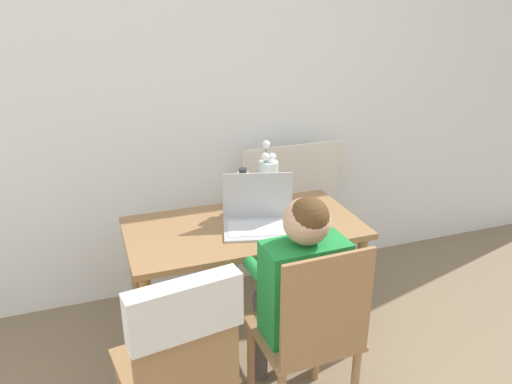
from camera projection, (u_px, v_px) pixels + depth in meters
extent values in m
cube|color=white|center=(209.00, 92.00, 2.91)|extent=(6.40, 0.05, 2.50)
cube|color=olive|center=(244.00, 228.00, 2.48)|extent=(1.16, 0.61, 0.03)
cylinder|color=olive|center=(150.00, 341.00, 2.23)|extent=(0.05, 0.05, 0.69)
cylinder|color=olive|center=(358.00, 296.00, 2.56)|extent=(0.05, 0.05, 0.69)
cylinder|color=olive|center=(136.00, 283.00, 2.67)|extent=(0.05, 0.05, 0.69)
cylinder|color=olive|center=(315.00, 251.00, 3.00)|extent=(0.05, 0.05, 0.69)
cube|color=olive|center=(302.00, 332.00, 2.12)|extent=(0.41, 0.41, 0.02)
cube|color=olive|center=(327.00, 310.00, 1.87)|extent=(0.38, 0.03, 0.46)
cylinder|color=olive|center=(316.00, 342.00, 2.41)|extent=(0.04, 0.04, 0.44)
cylinder|color=olive|center=(251.00, 360.00, 2.29)|extent=(0.04, 0.04, 0.44)
cube|color=olive|center=(172.00, 365.00, 1.93)|extent=(0.46, 0.46, 0.02)
cube|color=olive|center=(187.00, 344.00, 1.68)|extent=(0.38, 0.08, 0.46)
cylinder|color=olive|center=(199.00, 370.00, 2.23)|extent=(0.04, 0.04, 0.44)
cube|color=beige|center=(185.00, 309.00, 1.63)|extent=(0.40, 0.14, 0.20)
cube|color=#1E8438|center=(304.00, 288.00, 2.04)|extent=(0.35, 0.19, 0.42)
sphere|color=tan|center=(307.00, 221.00, 1.93)|extent=(0.19, 0.19, 0.19)
sphere|color=#4C3319|center=(309.00, 217.00, 1.90)|extent=(0.16, 0.16, 0.16)
cylinder|color=#4C4742|center=(304.00, 306.00, 2.26)|extent=(0.10, 0.28, 0.09)
cylinder|color=#4C4742|center=(273.00, 313.00, 2.21)|extent=(0.10, 0.28, 0.09)
cylinder|color=#4C4742|center=(290.00, 331.00, 2.47)|extent=(0.07, 0.07, 0.46)
cylinder|color=#4C4742|center=(261.00, 339.00, 2.42)|extent=(0.07, 0.07, 0.46)
cylinder|color=#1E8438|center=(312.00, 254.00, 2.26)|extent=(0.06, 0.24, 0.06)
cylinder|color=#1E8438|center=(252.00, 266.00, 2.16)|extent=(0.06, 0.24, 0.06)
cube|color=#B2B2B7|center=(259.00, 229.00, 2.42)|extent=(0.40, 0.33, 0.01)
cube|color=silver|center=(259.00, 228.00, 2.42)|extent=(0.34, 0.25, 0.00)
cube|color=#B2B2B7|center=(258.00, 196.00, 2.48)|extent=(0.34, 0.12, 0.25)
cube|color=silver|center=(257.00, 195.00, 2.48)|extent=(0.31, 0.11, 0.22)
cylinder|color=silver|center=(268.00, 184.00, 2.67)|extent=(0.10, 0.10, 0.25)
cylinder|color=#3D7A38|center=(272.00, 176.00, 2.67)|extent=(0.01, 0.01, 0.22)
sphere|color=white|center=(272.00, 157.00, 2.63)|extent=(0.04, 0.04, 0.04)
cylinder|color=#3D7A38|center=(266.00, 170.00, 2.66)|extent=(0.01, 0.01, 0.29)
sphere|color=white|center=(266.00, 144.00, 2.60)|extent=(0.04, 0.04, 0.04)
cylinder|color=#3D7A38|center=(265.00, 177.00, 2.64)|extent=(0.01, 0.01, 0.23)
sphere|color=white|center=(265.00, 157.00, 2.60)|extent=(0.04, 0.04, 0.04)
cylinder|color=#3D7A38|center=(271.00, 180.00, 2.64)|extent=(0.01, 0.01, 0.20)
sphere|color=white|center=(271.00, 163.00, 2.60)|extent=(0.04, 0.04, 0.04)
cylinder|color=silver|center=(243.00, 193.00, 2.57)|extent=(0.07, 0.07, 0.22)
cylinder|color=#262628|center=(243.00, 171.00, 2.52)|extent=(0.04, 0.04, 0.02)
cube|color=silver|center=(289.00, 211.00, 3.24)|extent=(0.66, 0.15, 0.93)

